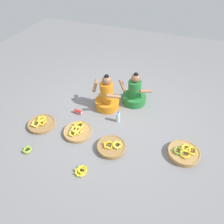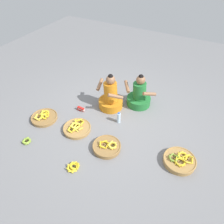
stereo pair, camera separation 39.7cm
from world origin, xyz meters
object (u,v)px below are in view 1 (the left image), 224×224
Objects in this scene: banana_basket_back_center at (41,124)px; packet_carton_stack at (78,112)px; vendor_woman_front at (107,97)px; vendor_woman_behind at (134,93)px; banana_basket_front_center at (184,153)px; water_bottle at (118,117)px; banana_basket_back_left at (111,147)px; banana_basket_mid_left at (78,131)px; loose_bananas_mid_right at (27,150)px; loose_bananas_near_bicycle at (82,171)px.

banana_basket_back_center is 0.77m from packet_carton_stack.
vendor_woman_front reaches higher than vendor_woman_behind.
banana_basket_front_center is 1.40m from water_bottle.
banana_basket_back_left is 0.96× the size of banana_basket_back_center.
banana_basket_back_left is 2.80× the size of packet_carton_stack.
banana_basket_back_left is at bearing -2.57° from banana_basket_back_center.
packet_carton_stack is at bearing 171.38° from banana_basket_front_center.
vendor_woman_behind is 2.05m from banana_basket_back_center.
vendor_woman_front is 1.52× the size of banana_basket_mid_left.
vendor_woman_behind is 1.44m from banana_basket_back_left.
banana_basket_front_center is at bearing -42.80° from vendor_woman_behind.
loose_bananas_near_bicycle is (1.09, -0.04, -0.00)m from loose_bananas_mid_right.
banana_basket_mid_left reaches higher than banana_basket_back_center.
banana_basket_back_center is 2.15× the size of loose_bananas_near_bicycle.
banana_basket_back_center is 2.92× the size of packet_carton_stack.
packet_carton_stack is (-0.88, -0.06, -0.07)m from water_bottle.
water_bottle reaches higher than banana_basket_back_left.
banana_basket_mid_left is (-0.74, -1.30, -0.19)m from vendor_woman_behind.
packet_carton_stack is (0.37, 1.21, 0.01)m from loose_bananas_mid_right.
vendor_woman_front is 1.44m from banana_basket_back_center.
banana_basket_mid_left reaches higher than loose_bananas_mid_right.
loose_bananas_near_bicycle is at bearing -114.84° from banana_basket_back_left.
banana_basket_back_center is (-2.73, -0.24, -0.01)m from banana_basket_front_center.
loose_bananas_near_bicycle is 1.36× the size of packet_carton_stack.
vendor_woman_behind reaches higher than banana_basket_mid_left.
loose_bananas_near_bicycle is (-1.50, -0.92, -0.03)m from banana_basket_front_center.
banana_basket_front_center is 3.00× the size of packet_carton_stack.
banana_basket_back_left is 1.48m from loose_bananas_mid_right.
vendor_woman_front is at bearing 136.78° from water_bottle.
banana_basket_mid_left reaches higher than loose_bananas_near_bicycle.
banana_basket_mid_left is 0.78m from banana_basket_back_center.
water_bottle reaches higher than banana_basket_front_center.
vendor_woman_behind reaches higher than packet_carton_stack.
water_bottle reaches higher than banana_basket_mid_left.
banana_basket_back_center is at bearing -174.97° from banana_basket_front_center.
water_bottle is (0.16, 1.32, 0.09)m from loose_bananas_near_bicycle.
vendor_woman_front is 1.70m from loose_bananas_near_bicycle.
packet_carton_stack is (-2.21, 0.34, -0.01)m from banana_basket_front_center.
packet_carton_stack is (0.51, 0.58, -0.00)m from banana_basket_back_center.
water_bottle reaches higher than banana_basket_back_center.
vendor_woman_front is 0.62m from vendor_woman_behind.
loose_bananas_mid_right is (0.14, -0.63, -0.02)m from banana_basket_back_center.
banana_basket_back_left is (-1.22, -0.31, -0.01)m from banana_basket_front_center.
banana_basket_mid_left is 2.96× the size of packet_carton_stack.
banana_basket_back_center is 1.40m from loose_bananas_near_bicycle.
banana_basket_front_center is 2.87× the size of loose_bananas_mid_right.
packet_carton_stack is (-1.00, 0.64, -0.01)m from banana_basket_back_left.
vendor_woman_front is 4.50× the size of packet_carton_stack.
banana_basket_back_left reaches higher than loose_bananas_near_bicycle.
banana_basket_back_left is 0.67m from loose_bananas_near_bicycle.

